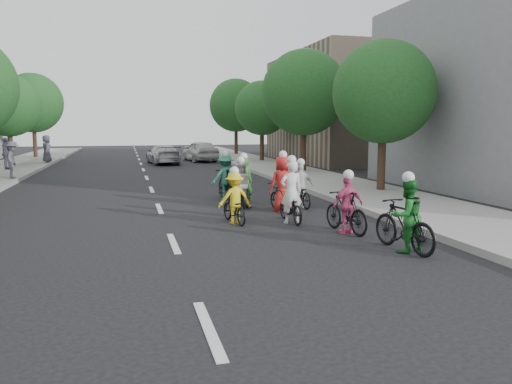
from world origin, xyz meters
name	(u,v)px	position (x,y,z in m)	size (l,w,h in m)	color
ground	(174,243)	(0.00, 0.00, 0.00)	(120.00, 120.00, 0.00)	black
sidewalk_right	(329,183)	(8.00, 10.00, 0.07)	(4.00, 80.00, 0.15)	gray
curb_right	(288,183)	(6.05, 10.00, 0.09)	(0.18, 80.00, 0.18)	#999993
bldg_se	(355,108)	(16.00, 24.00, 4.00)	(10.00, 14.00, 8.00)	gray
tree_l_4	(8,105)	(-8.20, 24.00, 3.96)	(4.00, 4.00, 5.97)	black
tree_l_5	(33,103)	(-8.20, 33.00, 4.52)	(4.80, 4.80, 6.93)	black
tree_r_0	(384,92)	(8.80, 6.60, 3.96)	(4.00, 4.00, 5.97)	black
tree_r_1	(304,93)	(8.80, 15.60, 4.52)	(4.80, 4.80, 6.93)	black
tree_r_2	(262,108)	(8.80, 24.60, 3.96)	(4.00, 4.00, 5.97)	black
tree_r_3	(236,105)	(8.80, 33.60, 4.52)	(4.80, 4.80, 6.93)	black
cyclist_0	(290,201)	(3.38, 1.72, 0.60)	(0.64, 1.68, 1.87)	black
cyclist_1	(405,221)	(4.70, -1.98, 0.66)	(0.85, 1.95, 1.72)	black
cyclist_2	(234,203)	(1.84, 1.98, 0.57)	(1.00, 1.61, 1.57)	black
cyclist_3	(347,209)	(4.29, 0.05, 0.60)	(0.90, 1.83, 1.60)	black
cyclist_4	(282,190)	(3.72, 3.53, 0.67)	(0.93, 1.72, 1.91)	black
cyclist_5	(243,188)	(2.76, 4.80, 0.62)	(0.60, 1.70, 1.79)	black
cyclist_6	(240,189)	(2.62, 4.63, 0.59)	(0.78, 1.83, 1.67)	black
cyclist_7	(225,180)	(2.49, 6.52, 0.70)	(1.10, 1.88, 1.79)	black
cyclist_8	(300,191)	(4.51, 4.14, 0.55)	(0.89, 1.69, 1.61)	black
follow_car_lead	(163,155)	(1.52, 24.44, 0.66)	(1.86, 4.58, 1.33)	#ABABB0
follow_car_trail	(200,151)	(4.46, 26.53, 0.79)	(1.86, 4.62, 1.57)	silver
spectator_0	(12,160)	(-6.30, 14.92, 1.05)	(1.16, 0.67, 1.80)	#52515F
spectator_1	(6,153)	(-7.76, 20.53, 1.08)	(1.09, 0.45, 1.86)	#545360
spectator_2	(47,149)	(-6.31, 25.93, 1.10)	(0.93, 0.60, 1.89)	#484A55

